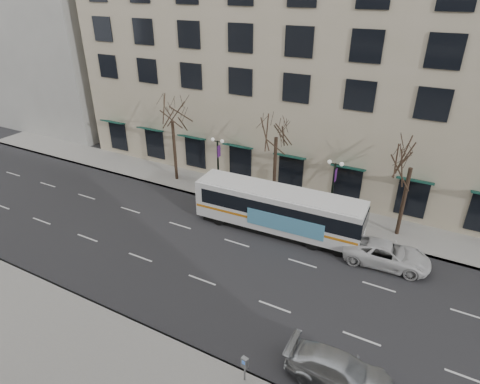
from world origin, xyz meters
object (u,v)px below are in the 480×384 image
Objects in this scene: pay_station at (245,364)px; tree_far_left at (171,111)px; lamp_post_left at (218,164)px; tree_far_right at (414,155)px; lamp_post_right at (333,189)px; tree_far_mid at (277,126)px; silver_car at (340,371)px; white_pickup at (387,254)px; city_bus at (279,209)px.

tree_far_left is at bearing 144.37° from pay_station.
lamp_post_left is 3.59× the size of pay_station.
tree_far_right is 1.55× the size of lamp_post_right.
tree_far_right reaches higher than pay_station.
tree_far_mid is 1.06× the size of tree_far_right.
pay_station reaches higher than silver_car.
pay_station reaches higher than white_pickup.
white_pickup is at bearing -91.77° from tree_far_right.
city_bus is 2.47× the size of silver_car.
tree_far_right is 1.57× the size of silver_car.
city_bus reaches higher than white_pickup.
silver_car is 4.44m from pay_station.
tree_far_mid reaches higher than lamp_post_right.
tree_far_right is 0.64× the size of city_bus.
city_bus is 8.00m from white_pickup.
tree_far_left reaches higher than tree_far_right.
tree_far_left reaches higher than lamp_post_left.
pay_station is at bearing 157.36° from white_pickup.
city_bus is at bearing 83.38° from white_pickup.
lamp_post_left is 10.00m from lamp_post_right.
lamp_post_right is 0.94× the size of white_pickup.
silver_car is at bearing -55.86° from tree_far_mid.
tree_far_right is 17.63m from pay_station.
lamp_post_right is (-4.99, -0.60, -3.48)m from tree_far_right.
tree_far_left is at bearing 161.19° from city_bus.
lamp_post_left is 0.94× the size of white_pickup.
tree_far_right is at bearing -2.11° from silver_car.
city_bus is at bearing 116.90° from pay_station.
city_bus is (11.96, -3.57, -4.84)m from tree_far_left.
white_pickup is (4.87, -3.31, -2.17)m from lamp_post_right.
tree_far_mid is 1.64× the size of lamp_post_left.
lamp_post_right is at bearing 51.64° from white_pickup.
tree_far_left is 0.98× the size of tree_far_mid.
tree_far_left is at bearing 180.00° from tree_far_right.
tree_far_mid is at bearing 64.26° from white_pickup.
lamp_post_left is at bearing -6.83° from tree_far_left.
tree_far_mid is (10.00, 0.00, 0.21)m from tree_far_left.
city_bus is 13.17m from silver_car.
tree_far_left is 1.63× the size of silver_car.
tree_far_right is (20.00, 0.00, -0.28)m from tree_far_left.
lamp_post_right is 15.80m from pay_station.
tree_far_left is 23.31m from pay_station.
white_pickup is (7.92, -0.34, -1.09)m from city_bus.
lamp_post_right is (15.01, -0.60, -3.75)m from tree_far_left.
tree_far_mid is at bearing 116.58° from city_bus.
lamp_post_left is 19.08m from pay_station.
lamp_post_left is 0.41× the size of city_bus.
tree_far_right is 1.45× the size of white_pickup.
tree_far_left reaches higher than lamp_post_right.
lamp_post_left reaches higher than city_bus.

